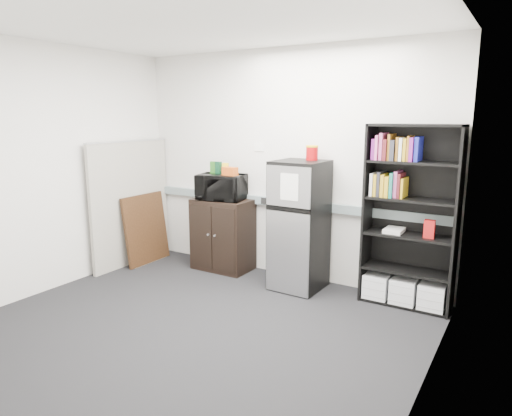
{
  "coord_description": "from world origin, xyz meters",
  "views": [
    {
      "loc": [
        2.53,
        -3.05,
        1.93
      ],
      "look_at": [
        0.12,
        0.9,
        0.99
      ],
      "focal_mm": 32.0,
      "sensor_mm": 36.0,
      "label": 1
    }
  ],
  "objects_px": {
    "bookshelf": "(410,219)",
    "cabinet": "(223,234)",
    "refrigerator": "(299,226)",
    "cubicle_partition": "(131,203)",
    "microwave": "(221,187)"
  },
  "relations": [
    {
      "from": "cubicle_partition",
      "to": "refrigerator",
      "type": "bearing_deg",
      "value": 8.56
    },
    {
      "from": "cubicle_partition",
      "to": "cabinet",
      "type": "xyz_separation_m",
      "value": [
        1.16,
        0.42,
        -0.36
      ]
    },
    {
      "from": "refrigerator",
      "to": "cubicle_partition",
      "type": "bearing_deg",
      "value": -170.05
    },
    {
      "from": "cubicle_partition",
      "to": "cabinet",
      "type": "relative_size",
      "value": 1.79
    },
    {
      "from": "bookshelf",
      "to": "cubicle_partition",
      "type": "distance_m",
      "value": 3.46
    },
    {
      "from": "refrigerator",
      "to": "microwave",
      "type": "bearing_deg",
      "value": 178.06
    },
    {
      "from": "microwave",
      "to": "refrigerator",
      "type": "height_order",
      "value": "refrigerator"
    },
    {
      "from": "cubicle_partition",
      "to": "cabinet",
      "type": "height_order",
      "value": "cubicle_partition"
    },
    {
      "from": "bookshelf",
      "to": "cubicle_partition",
      "type": "bearing_deg",
      "value": -171.94
    },
    {
      "from": "cabinet",
      "to": "microwave",
      "type": "bearing_deg",
      "value": -90.0
    },
    {
      "from": "refrigerator",
      "to": "bookshelf",
      "type": "bearing_deg",
      "value": 8.46
    },
    {
      "from": "bookshelf",
      "to": "cabinet",
      "type": "relative_size",
      "value": 2.05
    },
    {
      "from": "cabinet",
      "to": "refrigerator",
      "type": "relative_size",
      "value": 0.62
    },
    {
      "from": "cubicle_partition",
      "to": "microwave",
      "type": "bearing_deg",
      "value": 19.23
    },
    {
      "from": "bookshelf",
      "to": "microwave",
      "type": "xyz_separation_m",
      "value": [
        -2.27,
        -0.08,
        0.15
      ]
    }
  ]
}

